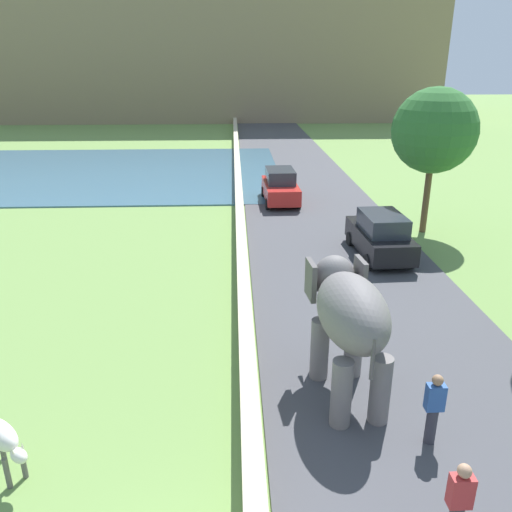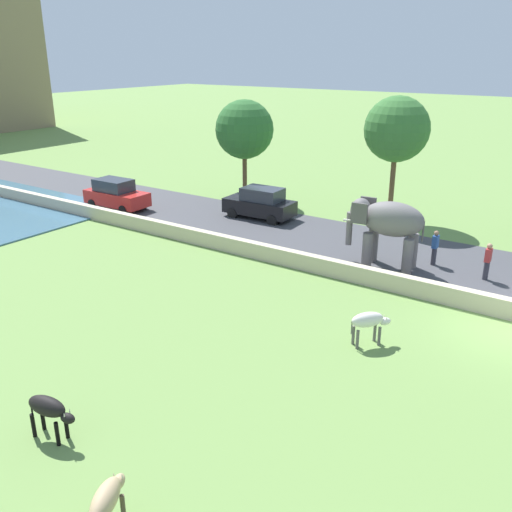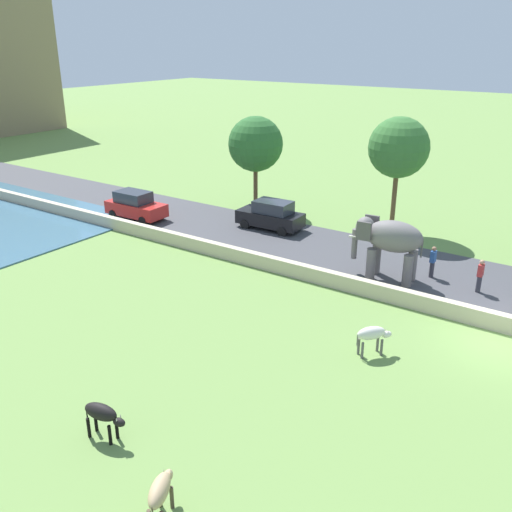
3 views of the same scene
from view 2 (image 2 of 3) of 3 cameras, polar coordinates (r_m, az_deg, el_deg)
ground_plane at (r=20.65m, az=24.72°, el=-7.31°), size 220.00×220.00×0.00m
road_surface at (r=33.55m, az=-8.82°, el=4.73°), size 7.00×120.00×0.06m
barrier_wall at (r=29.51m, az=-10.99°, el=3.10°), size 0.40×110.00×0.74m
elephant at (r=24.35m, az=13.35°, el=3.34°), size 1.66×3.53×2.99m
person_beside_elephant at (r=25.45m, az=17.97°, el=0.86°), size 0.36×0.22×1.63m
person_trailing at (r=24.54m, az=22.77°, el=-0.48°), size 0.36×0.22×1.63m
car_black at (r=31.24m, az=0.44°, el=5.45°), size 1.94×4.07×1.80m
car_red at (r=34.29m, az=-14.24°, el=6.18°), size 1.87×4.04×1.80m
cow_black at (r=14.71m, az=-20.59°, el=-14.55°), size 0.61×1.42×1.15m
cow_tan at (r=11.97m, az=-15.14°, el=-23.12°), size 1.39×0.91×1.15m
cow_white at (r=18.14m, az=11.57°, el=-6.61°), size 1.28×1.14×1.15m
tree_near at (r=30.98m, az=14.32°, el=12.53°), size 3.48×3.48×6.80m
tree_mid at (r=34.56m, az=-1.20°, el=12.90°), size 3.57×3.57×6.25m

